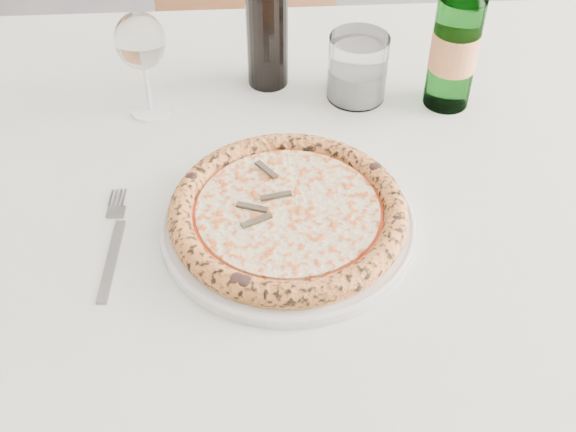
% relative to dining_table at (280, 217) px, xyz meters
% --- Properties ---
extents(dining_table, '(1.64, 1.01, 0.76)m').
position_rel_dining_table_xyz_m(dining_table, '(0.00, 0.00, 0.00)').
color(dining_table, brown).
rests_on(dining_table, floor).
extents(chair_far, '(0.51, 0.51, 0.93)m').
position_rel_dining_table_xyz_m(chair_far, '(0.03, 0.75, -0.14)').
color(chair_far, brown).
rests_on(chair_far, floor).
extents(plate, '(0.32, 0.32, 0.02)m').
position_rel_dining_table_xyz_m(plate, '(-0.00, -0.10, 0.09)').
color(plate, white).
rests_on(plate, dining_table).
extents(pizza, '(0.30, 0.30, 0.03)m').
position_rel_dining_table_xyz_m(pizza, '(-0.00, -0.10, 0.11)').
color(pizza, '#E29352').
rests_on(pizza, plate).
extents(fork, '(0.03, 0.19, 0.00)m').
position_rel_dining_table_xyz_m(fork, '(-0.22, -0.11, 0.08)').
color(fork, gray).
rests_on(fork, dining_table).
extents(wine_glass, '(0.07, 0.07, 0.16)m').
position_rel_dining_table_xyz_m(wine_glass, '(-0.18, 0.17, 0.19)').
color(wine_glass, white).
rests_on(wine_glass, dining_table).
extents(tumbler, '(0.09, 0.09, 0.10)m').
position_rel_dining_table_xyz_m(tumbler, '(0.14, 0.18, 0.12)').
color(tumbler, white).
rests_on(tumbler, dining_table).
extents(beer_bottle, '(0.07, 0.07, 0.27)m').
position_rel_dining_table_xyz_m(beer_bottle, '(0.27, 0.15, 0.19)').
color(beer_bottle, '#3D7E3F').
rests_on(beer_bottle, dining_table).
extents(wine_bottle, '(0.06, 0.06, 0.26)m').
position_rel_dining_table_xyz_m(wine_bottle, '(0.00, 0.23, 0.19)').
color(wine_bottle, black).
rests_on(wine_bottle, dining_table).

